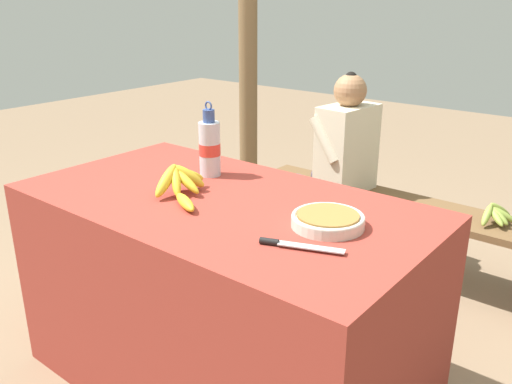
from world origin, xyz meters
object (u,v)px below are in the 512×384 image
banana_bunch_ripe (180,178)px  water_bottle (210,147)px  seated_vendor (339,155)px  support_post_near (248,47)px  wooden_bench (397,212)px  loose_banana_front (185,202)px  knife (290,244)px  serving_bowl (328,220)px  banana_bunch_green (496,213)px

banana_bunch_ripe → water_bottle: water_bottle is taller
seated_vendor → support_post_near: support_post_near is taller
water_bottle → seated_vendor: (-0.03, 1.07, -0.28)m
wooden_bench → seated_vendor: bearing=-175.7°
water_bottle → loose_banana_front: size_ratio=1.83×
wooden_bench → knife: bearing=-78.1°
serving_bowl → loose_banana_front: 0.49m
banana_bunch_ripe → loose_banana_front: size_ratio=1.56×
water_bottle → loose_banana_front: water_bottle is taller
banana_bunch_ripe → serving_bowl: size_ratio=1.11×
seated_vendor → banana_bunch_green: bearing=-171.9°
loose_banana_front → seated_vendor: seated_vendor is taller
loose_banana_front → knife: bearing=-3.7°
knife → loose_banana_front: bearing=155.4°
banana_bunch_green → support_post_near: bearing=173.7°
loose_banana_front → serving_bowl: bearing=19.8°
banana_bunch_ripe → seated_vendor: 1.31m
wooden_bench → banana_bunch_green: size_ratio=7.50×
loose_banana_front → wooden_bench: 1.48m
water_bottle → banana_bunch_green: water_bottle is taller
knife → banana_bunch_ripe: bearing=147.3°
water_bottle → loose_banana_front: 0.37m
water_bottle → wooden_bench: size_ratio=0.17×
banana_bunch_ripe → serving_bowl: (0.58, 0.08, -0.03)m
loose_banana_front → banana_bunch_green: bearing=65.3°
loose_banana_front → water_bottle: bearing=119.6°
serving_bowl → wooden_bench: (-0.31, 1.24, -0.45)m
loose_banana_front → banana_bunch_green: size_ratio=0.72×
water_bottle → knife: (0.63, -0.34, -0.11)m
banana_bunch_ripe → knife: 0.59m
water_bottle → knife: bearing=-28.3°
seated_vendor → support_post_near: (-0.84, 0.22, 0.52)m
serving_bowl → water_bottle: size_ratio=0.77×
knife → banana_bunch_green: (0.19, 1.44, -0.31)m
banana_bunch_ripe → seated_vendor: size_ratio=0.24×
banana_bunch_green → water_bottle: bearing=-126.9°
wooden_bench → banana_bunch_ripe: bearing=-101.6°
serving_bowl → loose_banana_front: bearing=-160.2°
water_bottle → wooden_bench: 1.27m
seated_vendor → banana_bunch_green: (0.85, 0.03, -0.14)m
water_bottle → banana_bunch_green: 1.44m
support_post_near → banana_bunch_ripe: bearing=-58.3°
serving_bowl → seated_vendor: seated_vendor is taller
loose_banana_front → banana_bunch_green: loose_banana_front is taller
support_post_near → knife: bearing=-47.3°
banana_bunch_ripe → knife: size_ratio=1.06×
support_post_near → banana_bunch_green: bearing=-6.3°
banana_bunch_ripe → support_post_near: 1.80m
support_post_near → serving_bowl: bearing=-43.5°
knife → seated_vendor: seated_vendor is taller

